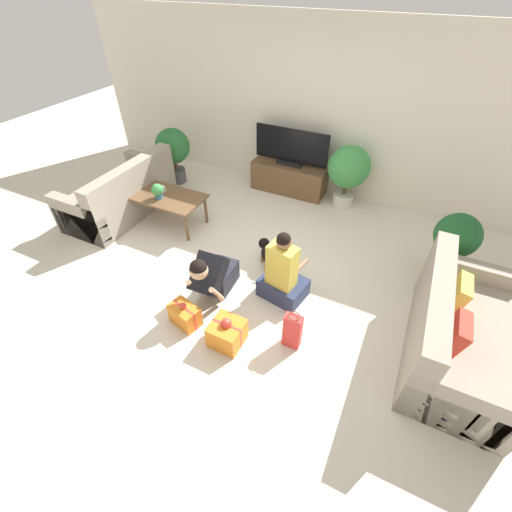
{
  "coord_description": "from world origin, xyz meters",
  "views": [
    {
      "loc": [
        1.53,
        -2.71,
        3.07
      ],
      "look_at": [
        0.2,
        0.02,
        0.45
      ],
      "focal_mm": 24.0,
      "sensor_mm": 36.0,
      "label": 1
    }
  ],
  "objects": [
    {
      "name": "sofa_left",
      "position": [
        -2.4,
        0.55,
        0.31
      ],
      "size": [
        0.9,
        1.72,
        0.87
      ],
      "rotation": [
        0.0,
        0.0,
        -1.57
      ],
      "color": "gray",
      "rests_on": "ground_plane"
    },
    {
      "name": "gift_box_b",
      "position": [
        -0.23,
        -0.88,
        0.13
      ],
      "size": [
        0.38,
        0.29,
        0.32
      ],
      "rotation": [
        0.0,
        0.0,
        -0.24
      ],
      "color": "orange",
      "rests_on": "ground_plane"
    },
    {
      "name": "gift_box_a",
      "position": [
        0.31,
        -0.9,
        0.15
      ],
      "size": [
        0.33,
        0.33,
        0.36
      ],
      "rotation": [
        0.0,
        0.0,
        -0.01
      ],
      "color": "orange",
      "rests_on": "ground_plane"
    },
    {
      "name": "dog",
      "position": [
        0.16,
        0.41,
        0.2
      ],
      "size": [
        0.35,
        0.41,
        0.31
      ],
      "rotation": [
        0.0,
        0.0,
        3.83
      ],
      "color": "black",
      "rests_on": "ground_plane"
    },
    {
      "name": "mug",
      "position": [
        -1.67,
        0.69,
        0.52
      ],
      "size": [
        0.12,
        0.08,
        0.09
      ],
      "color": "silver",
      "rests_on": "coffee_table"
    },
    {
      "name": "coffee_table",
      "position": [
        -1.56,
        0.62,
        0.43
      ],
      "size": [
        1.1,
        0.62,
        0.48
      ],
      "color": "brown",
      "rests_on": "ground_plane"
    },
    {
      "name": "person_kneeling",
      "position": [
        -0.16,
        -0.39,
        0.34
      ],
      "size": [
        0.36,
        0.78,
        0.76
      ],
      "rotation": [
        0.0,
        0.0,
        0.06
      ],
      "color": "#23232D",
      "rests_on": "ground_plane"
    },
    {
      "name": "wall_back",
      "position": [
        0.0,
        2.63,
        1.3
      ],
      "size": [
        8.4,
        0.06,
        2.6
      ],
      "color": "silver",
      "rests_on": "ground_plane"
    },
    {
      "name": "potted_plant_corner_right",
      "position": [
        2.25,
        1.18,
        0.58
      ],
      "size": [
        0.52,
        0.52,
        0.91
      ],
      "color": "#A36042",
      "rests_on": "ground_plane"
    },
    {
      "name": "tv_console",
      "position": [
        -0.3,
        2.34,
        0.25
      ],
      "size": [
        1.26,
        0.45,
        0.5
      ],
      "color": "brown",
      "rests_on": "ground_plane"
    },
    {
      "name": "sofa_right",
      "position": [
        2.4,
        -0.03,
        0.31
      ],
      "size": [
        0.9,
        1.72,
        0.87
      ],
      "rotation": [
        0.0,
        0.0,
        1.57
      ],
      "color": "gray",
      "rests_on": "ground_plane"
    },
    {
      "name": "potted_plant_corner_left",
      "position": [
        -2.25,
        1.76,
        0.61
      ],
      "size": [
        0.59,
        0.59,
        0.96
      ],
      "color": "#4C4C51",
      "rests_on": "ground_plane"
    },
    {
      "name": "potted_plant_back_right",
      "position": [
        0.68,
        2.29,
        0.64
      ],
      "size": [
        0.65,
        0.65,
        1.0
      ],
      "color": "beige",
      "rests_on": "ground_plane"
    },
    {
      "name": "tv",
      "position": [
        -0.3,
        2.34,
        0.76
      ],
      "size": [
        1.24,
        0.2,
        0.59
      ],
      "color": "black",
      "rests_on": "tv_console"
    },
    {
      "name": "tabletop_plant",
      "position": [
        -1.61,
        0.52,
        0.6
      ],
      "size": [
        0.17,
        0.17,
        0.22
      ],
      "color": "#336B84",
      "rests_on": "coffee_table"
    },
    {
      "name": "gift_bag_a",
      "position": [
        0.93,
        -0.63,
        0.22
      ],
      "size": [
        0.18,
        0.12,
        0.46
      ],
      "rotation": [
        0.0,
        0.0,
        0.01
      ],
      "color": "red",
      "rests_on": "ground_plane"
    },
    {
      "name": "ground_plane",
      "position": [
        0.0,
        0.0,
        0.0
      ],
      "size": [
        16.0,
        16.0,
        0.0
      ],
      "primitive_type": "plane",
      "color": "beige"
    },
    {
      "name": "person_sitting",
      "position": [
        0.57,
        -0.04,
        0.33
      ],
      "size": [
        0.58,
        0.54,
        0.96
      ],
      "rotation": [
        0.0,
        0.0,
        2.96
      ],
      "color": "#283351",
      "rests_on": "ground_plane"
    }
  ]
}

